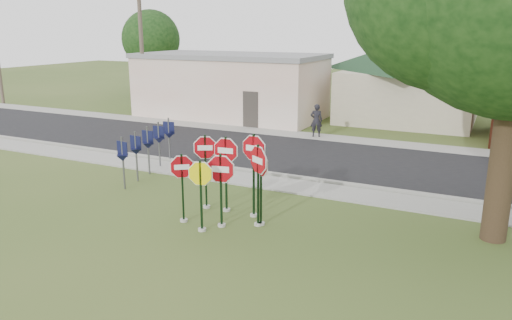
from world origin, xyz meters
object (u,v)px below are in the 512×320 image
at_px(stop_sign_center, 221,180).
at_px(utility_pole_near, 141,42).
at_px(stop_sign_left, 182,180).
at_px(stop_sign_yellow, 201,187).
at_px(pedestrian, 316,120).

xyz_separation_m(stop_sign_center, utility_pole_near, (-14.07, 14.27, 3.49)).
distance_m(stop_sign_center, stop_sign_left, 1.28).
xyz_separation_m(stop_sign_yellow, pedestrian, (-1.30, 13.82, -0.40)).
bearing_deg(utility_pole_near, pedestrian, -4.62).
bearing_deg(utility_pole_near, stop_sign_yellow, -47.22).
relative_size(stop_sign_center, stop_sign_left, 1.06).
distance_m(stop_sign_center, utility_pole_near, 20.35).
bearing_deg(pedestrian, utility_pole_near, -23.73).
relative_size(stop_sign_yellow, utility_pole_near, 0.24).
xyz_separation_m(stop_sign_center, stop_sign_yellow, (-0.36, -0.55, -0.12)).
height_order(stop_sign_yellow, pedestrian, stop_sign_yellow).
distance_m(stop_sign_yellow, stop_sign_left, 0.98).
relative_size(stop_sign_left, utility_pole_near, 0.24).
xyz_separation_m(stop_sign_center, pedestrian, (-1.66, 13.27, -0.52)).
xyz_separation_m(stop_sign_yellow, utility_pole_near, (-13.72, 14.82, 3.61)).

